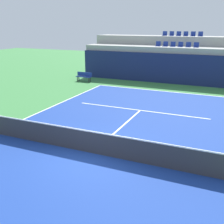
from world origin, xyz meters
TOP-DOWN VIEW (x-y plane):
  - ground_plane at (0.00, 0.00)m, footprint 80.00×80.00m
  - court_surface at (0.00, 0.00)m, footprint 11.00×24.00m
  - baseline_far at (0.00, 11.95)m, footprint 11.00×0.10m
  - service_line_far at (0.00, 6.40)m, footprint 8.26×0.10m
  - centre_service_line at (0.00, 3.20)m, footprint 0.10×6.40m
  - back_wall at (0.00, 15.20)m, footprint 17.31×0.30m
  - stands_tier_lower at (0.00, 16.55)m, footprint 17.31×2.40m
  - stands_tier_upper at (0.00, 18.95)m, footprint 17.31×2.40m
  - seating_row_lower at (0.00, 16.65)m, footprint 3.88×0.44m
  - seating_row_upper at (0.00, 19.05)m, footprint 3.88×0.44m
  - tennis_net at (0.00, 0.00)m, footprint 11.08×0.08m
  - player_bench at (-7.60, 12.91)m, footprint 1.50×0.40m

SIDE VIEW (x-z plane):
  - ground_plane at x=0.00m, z-range 0.00..0.00m
  - court_surface at x=0.00m, z-range 0.00..0.01m
  - baseline_far at x=0.00m, z-range 0.01..0.01m
  - service_line_far at x=0.00m, z-range 0.01..0.01m
  - centre_service_line at x=0.00m, z-range 0.01..0.01m
  - player_bench at x=-7.60m, z-range 0.08..0.93m
  - tennis_net at x=0.00m, z-range -0.03..1.04m
  - back_wall at x=0.00m, z-range 0.00..2.62m
  - stands_tier_lower at x=0.00m, z-range 0.00..3.12m
  - stands_tier_upper at x=0.00m, z-range 0.00..3.97m
  - seating_row_lower at x=0.00m, z-range 3.03..3.47m
  - seating_row_upper at x=0.00m, z-range 3.88..4.32m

